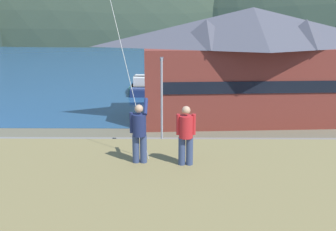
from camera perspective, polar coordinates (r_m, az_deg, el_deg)
The scene contains 20 objects.
ground_plane at distance 22.20m, azimuth -2.19°, elevation -15.13°, with size 600.00×600.00×0.00m, color #66604C.
parking_lot_pad at distance 26.63m, azimuth -1.69°, elevation -9.68°, with size 40.00×20.00×0.10m, color gray.
bay_water at distance 80.00m, azimuth -0.18°, elevation 6.79°, with size 360.00×84.00×0.03m, color navy.
far_hill_east_peak at distance 143.57m, azimuth -9.36°, elevation 10.11°, with size 127.77×50.88×72.04m, color #3D4C38.
harbor_lodge at distance 41.74m, azimuth 11.29°, elevation 7.23°, with size 22.55×10.27×10.95m.
storage_shed_waterside at distance 42.41m, azimuth 1.61°, elevation 2.41°, with size 4.86×4.24×3.88m.
wharf_dock at distance 54.09m, azimuth -0.33°, elevation 3.31°, with size 3.20×14.44×0.70m.
moored_boat_wharfside at distance 55.14m, azimuth -3.88°, elevation 3.89°, with size 2.30×6.83×2.16m.
moored_boat_outer_mooring at distance 57.76m, azimuth 2.97°, elevation 4.40°, with size 2.40×6.07×2.16m.
moored_boat_inner_slip at distance 56.31m, azimuth -3.75°, elevation 4.12°, with size 2.68×6.69×2.16m.
parked_car_lone_by_shed at distance 23.12m, azimuth -21.76°, elevation -11.98°, with size 4.30×2.26×1.82m.
parked_car_mid_row_near at distance 28.56m, azimuth 3.48°, elevation -5.77°, with size 4.35×2.36×1.82m.
parked_car_front_row_end at distance 23.08m, azimuth 12.79°, elevation -11.30°, with size 4.29×2.23×1.82m.
parked_car_mid_row_center at distance 27.52m, azimuth -12.53°, elevation -6.91°, with size 4.25×2.16×1.82m.
parked_car_corner_spot at distance 23.16m, azimuth -9.87°, elevation -11.04°, with size 4.22×2.10×1.82m.
parked_car_front_row_silver at distance 29.58m, azimuth 18.62°, elevation -5.81°, with size 4.21×2.08×1.82m.
parked_car_mid_row_far at distance 21.13m, azimuth 1.50°, elevation -13.47°, with size 4.33×2.32×1.82m.
parking_light_pole at distance 30.54m, azimuth -0.86°, elevation 2.00°, with size 0.24×0.78×7.37m.
person_kite_flyer at distance 12.06m, azimuth -3.94°, elevation -2.16°, with size 0.51×0.66×1.86m.
person_companion at distance 11.87m, azimuth 2.46°, elevation -2.49°, with size 0.55×0.40×1.74m.
Camera 1 is at (1.00, -19.23, 11.04)m, focal length 44.62 mm.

